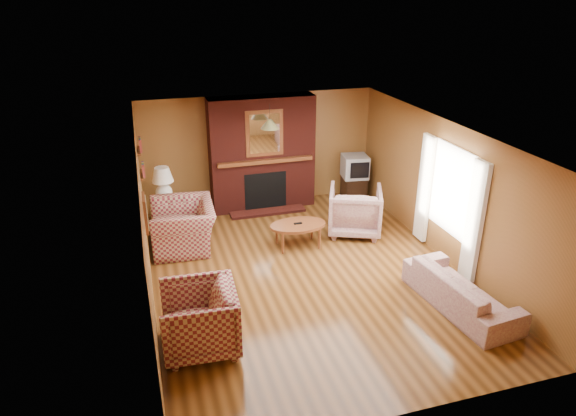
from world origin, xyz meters
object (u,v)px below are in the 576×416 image
object	(u,v)px
floral_armchair	(355,211)
crt_tv	(355,167)
plaid_armchair	(199,319)
fireplace	(262,154)
plaid_loveseat	(183,226)
tv_stand	(354,188)
table_lamp	(163,182)
side_table	(166,214)
floral_sofa	(461,290)
coffee_table	(298,226)

from	to	relation	value
floral_armchair	crt_tv	xyz separation A→B (m)	(0.66, 1.56, 0.32)
plaid_armchair	floral_armchair	distance (m)	4.28
fireplace	crt_tv	distance (m)	2.10
plaid_loveseat	tv_stand	distance (m)	4.09
table_lamp	tv_stand	xyz separation A→B (m)	(4.15, 0.35, -0.71)
plaid_loveseat	plaid_armchair	world-z (taller)	plaid_armchair
fireplace	side_table	size ratio (longest dim) A/B	4.02
fireplace	tv_stand	world-z (taller)	fireplace
plaid_armchair	table_lamp	world-z (taller)	table_lamp
plaid_loveseat	table_lamp	distance (m)	1.08
plaid_armchair	floral_sofa	world-z (taller)	plaid_armchair
plaid_armchair	side_table	world-z (taller)	plaid_armchair
fireplace	floral_sofa	distance (m)	5.03
floral_armchair	plaid_armchair	bearing A→B (deg)	61.63
coffee_table	tv_stand	size ratio (longest dim) A/B	1.95
crt_tv	coffee_table	bearing A→B (deg)	-136.12
plaid_loveseat	plaid_armchair	size ratio (longest dim) A/B	1.30
floral_armchair	crt_tv	bearing A→B (deg)	-89.68
plaid_loveseat	tv_stand	xyz separation A→B (m)	(3.90, 1.24, -0.15)
coffee_table	tv_stand	world-z (taller)	tv_stand
floral_sofa	tv_stand	bearing A→B (deg)	-7.90
floral_sofa	tv_stand	xyz separation A→B (m)	(0.15, 4.38, -0.02)
plaid_armchair	coffee_table	xyz separation A→B (m)	(2.11, 2.41, -0.05)
fireplace	floral_sofa	size ratio (longest dim) A/B	1.24
fireplace	table_lamp	world-z (taller)	fireplace
table_lamp	tv_stand	bearing A→B (deg)	4.82
plaid_armchair	crt_tv	bearing A→B (deg)	139.66
plaid_loveseat	floral_armchair	size ratio (longest dim) A/B	1.28
fireplace	side_table	xyz separation A→B (m)	(-2.10, -0.53, -0.88)
floral_sofa	crt_tv	distance (m)	4.41
fireplace	coffee_table	size ratio (longest dim) A/B	2.32
coffee_table	plaid_armchair	bearing A→B (deg)	-131.24
plaid_loveseat	side_table	xyz separation A→B (m)	(-0.25, 0.89, -0.12)
coffee_table	side_table	xyz separation A→B (m)	(-2.26, 1.47, -0.10)
plaid_armchair	side_table	xyz separation A→B (m)	(-0.15, 3.88, -0.15)
fireplace	side_table	world-z (taller)	fireplace
tv_stand	floral_armchair	bearing A→B (deg)	-109.59
side_table	table_lamp	distance (m)	0.68
fireplace	floral_sofa	world-z (taller)	fireplace
coffee_table	table_lamp	bearing A→B (deg)	146.96
tv_stand	fireplace	bearing A→B (deg)	177.96
floral_sofa	side_table	distance (m)	5.68
side_table	floral_sofa	bearing A→B (deg)	-45.22
floral_armchair	coffee_table	size ratio (longest dim) A/B	0.97
plaid_loveseat	tv_stand	size ratio (longest dim) A/B	2.42
plaid_armchair	table_lamp	distance (m)	3.92
plaid_loveseat	table_lamp	xyz separation A→B (m)	(-0.25, 0.89, 0.56)
plaid_loveseat	crt_tv	distance (m)	4.11
side_table	tv_stand	size ratio (longest dim) A/B	1.13
plaid_loveseat	floral_sofa	xyz separation A→B (m)	(3.75, -3.14, -0.13)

